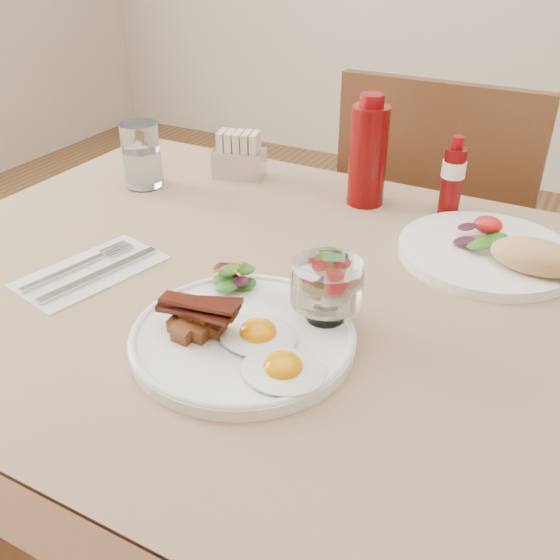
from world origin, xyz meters
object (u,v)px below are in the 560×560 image
Objects in this scene: table at (321,344)px; second_plate at (498,252)px; main_plate at (243,338)px; sugar_caddy at (239,157)px; chair_far at (435,244)px; water_glass at (142,159)px; fruit_cup at (327,283)px; ketchup_bottle at (368,154)px; hot_sauce_bottle at (452,178)px.

second_plate is (0.20, 0.21, 0.11)m from table.
table is 4.75× the size of main_plate.
main_plate is at bearing -73.65° from sugar_caddy.
chair_far reaches higher than main_plate.
fruit_cup is at bearing -28.05° from water_glass.
main_plate is at bearing -123.22° from second_plate.
sugar_caddy is at bearing 42.64° from water_glass.
ketchup_bottle is 1.39× the size of hot_sauce_bottle.
ketchup_bottle is 1.78× the size of sugar_caddy.
water_glass is at bearing 151.95° from fruit_cup.
chair_far is at bearing 90.00° from table.
fruit_cup reaches higher than sugar_caddy.
ketchup_bottle is (-0.06, 0.32, 0.18)m from table.
hot_sauce_bottle is 0.58m from water_glass.
chair_far is at bearing 87.30° from main_plate.
fruit_cup is 0.41m from ketchup_bottle.
second_plate is at bearing -23.96° from ketchup_bottle.
ketchup_bottle reaches higher than sugar_caddy.
chair_far is at bearing 104.68° from hot_sauce_bottle.
chair_far is 7.57× the size of water_glass.
table is 0.53m from water_glass.
main_plate is 1.97× the size of hot_sauce_bottle.
sugar_caddy is (-0.33, 0.32, 0.13)m from table.
table is at bearing -22.62° from water_glass.
ketchup_bottle reaches higher than table.
table is 0.19m from main_plate.
hot_sauce_bottle is (0.12, 0.49, 0.06)m from main_plate.
fruit_cup reaches higher than table.
water_glass is at bearing -135.30° from chair_far.
second_plate is at bearing -50.02° from hot_sauce_bottle.
chair_far is 0.80m from fruit_cup.
second_plate is at bearing 56.78° from main_plate.
hot_sauce_bottle is (0.15, 0.02, -0.02)m from ketchup_bottle.
fruit_cup is at bearing -96.50° from hot_sauce_bottle.
water_glass reaches higher than second_plate.
table is at bearing 75.92° from main_plate.
fruit_cup is 0.42m from hot_sauce_bottle.
hot_sauce_bottle is at bearing 14.44° from water_glass.
water_glass is (-0.67, -0.01, 0.04)m from second_plate.
ketchup_bottle is at bearing -15.81° from sugar_caddy.
water_glass is (-0.47, 0.20, 0.14)m from table.
hot_sauce_bottle is at bearing 83.50° from fruit_cup.
water_glass reaches higher than fruit_cup.
chair_far is 3.32× the size of main_plate.
main_plate is 2.28× the size of water_glass.
ketchup_bottle reaches higher than fruit_cup.
ketchup_bottle is 0.15m from hot_sauce_bottle.
chair_far is 8.38× the size of sugar_caddy.
fruit_cup is 0.33m from second_plate.
chair_far reaches higher than second_plate.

